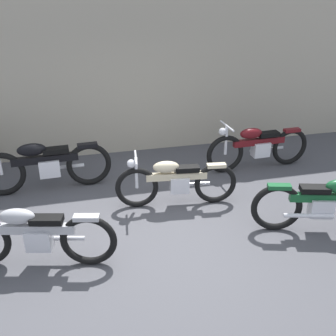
# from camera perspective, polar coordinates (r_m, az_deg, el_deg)

# --- Properties ---
(ground_plane) EXTENTS (40.00, 40.00, 0.00)m
(ground_plane) POSITION_cam_1_polar(r_m,az_deg,el_deg) (5.69, -1.10, -10.16)
(ground_plane) COLOR #47474C
(building_wall) EXTENTS (18.00, 0.30, 3.44)m
(building_wall) POSITION_cam_1_polar(r_m,az_deg,el_deg) (8.23, -6.73, 13.94)
(building_wall) COLOR #B2A893
(building_wall) RESTS_ON ground_plane
(motorcycle_green) EXTENTS (2.03, 0.79, 0.94)m
(motorcycle_green) POSITION_cam_1_polar(r_m,az_deg,el_deg) (6.07, 21.83, -4.75)
(motorcycle_green) COLOR black
(motorcycle_green) RESTS_ON ground_plane
(motorcycle_silver) EXTENTS (2.01, 0.72, 0.92)m
(motorcycle_silver) POSITION_cam_1_polar(r_m,az_deg,el_deg) (5.27, -18.79, -9.09)
(motorcycle_silver) COLOR black
(motorcycle_silver) RESTS_ON ground_plane
(motorcycle_cream) EXTENTS (1.95, 0.54, 0.88)m
(motorcycle_cream) POSITION_cam_1_polar(r_m,az_deg,el_deg) (6.31, 1.09, -1.90)
(motorcycle_cream) COLOR black
(motorcycle_cream) RESTS_ON ground_plane
(motorcycle_maroon) EXTENTS (2.11, 0.59, 0.94)m
(motorcycle_maroon) POSITION_cam_1_polar(r_m,az_deg,el_deg) (7.77, 12.75, 3.06)
(motorcycle_maroon) COLOR black
(motorcycle_maroon) RESTS_ON ground_plane
(motorcycle_black) EXTENTS (2.23, 0.62, 1.00)m
(motorcycle_black) POSITION_cam_1_polar(r_m,az_deg,el_deg) (7.06, -17.30, 0.47)
(motorcycle_black) COLOR black
(motorcycle_black) RESTS_ON ground_plane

